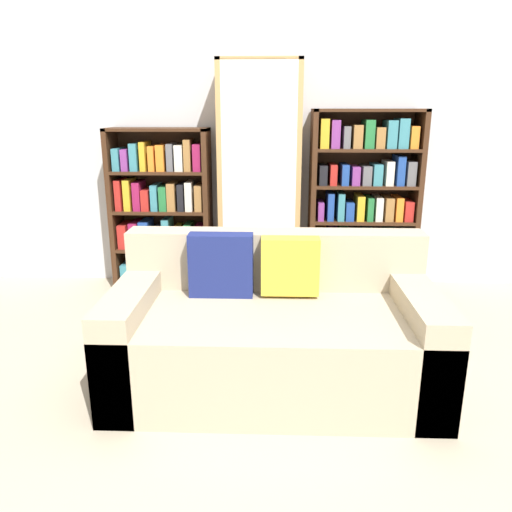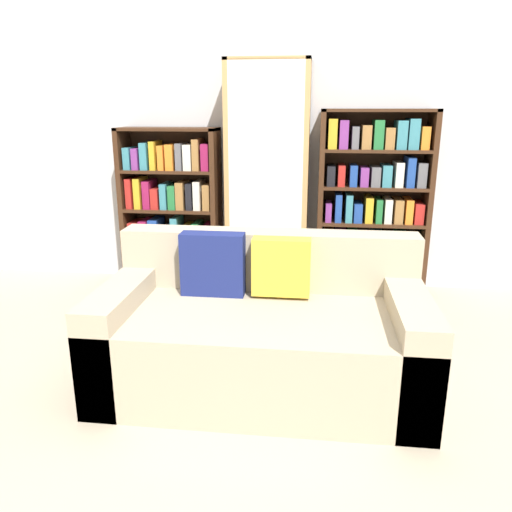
% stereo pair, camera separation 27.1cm
% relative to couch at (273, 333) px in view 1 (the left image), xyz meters
% --- Properties ---
extents(ground_plane, '(16.00, 16.00, 0.00)m').
position_rel_couch_xyz_m(ground_plane, '(-0.05, -0.63, -0.29)').
color(ground_plane, tan).
extents(wall_back, '(6.75, 0.06, 2.70)m').
position_rel_couch_xyz_m(wall_back, '(-0.05, 1.76, 1.06)').
color(wall_back, silver).
rests_on(wall_back, ground).
extents(couch, '(1.73, 0.91, 0.82)m').
position_rel_couch_xyz_m(couch, '(0.00, 0.00, 0.00)').
color(couch, tan).
rests_on(couch, ground).
extents(bookshelf_left, '(0.82, 0.32, 1.34)m').
position_rel_couch_xyz_m(bookshelf_left, '(-0.94, 1.55, 0.35)').
color(bookshelf_left, '#3D2314').
rests_on(bookshelf_left, ground).
extents(display_cabinet, '(0.65, 0.36, 1.85)m').
position_rel_couch_xyz_m(display_cabinet, '(-0.12, 1.53, 0.62)').
color(display_cabinet, tan).
rests_on(display_cabinet, ground).
extents(bookshelf_right, '(0.88, 0.32, 1.48)m').
position_rel_couch_xyz_m(bookshelf_right, '(0.73, 1.55, 0.43)').
color(bookshelf_right, '#3D2314').
rests_on(bookshelf_right, ground).
extents(wine_bottle, '(0.08, 0.08, 0.34)m').
position_rel_couch_xyz_m(wine_bottle, '(0.37, 1.14, -0.15)').
color(wine_bottle, '#192333').
rests_on(wine_bottle, ground).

